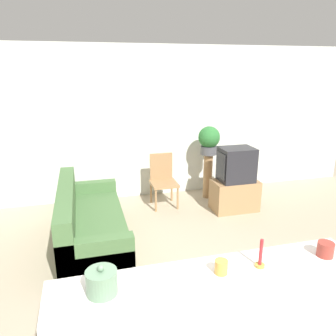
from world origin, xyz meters
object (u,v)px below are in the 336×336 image
couch (89,225)px  potted_plant (209,140)px  television (236,165)px  decorative_bowl (102,282)px  wooden_chair (163,178)px

couch → potted_plant: (2.17, 1.18, 0.81)m
couch → television: television is taller
couch → decorative_bowl: (0.06, -2.34, 0.75)m
wooden_chair → potted_plant: potted_plant is taller
couch → decorative_bowl: decorative_bowl is taller
decorative_bowl → potted_plant: bearing=59.0°
television → decorative_bowl: (-2.34, -2.87, 0.24)m
couch → wooden_chair: size_ratio=2.25×
wooden_chair → decorative_bowl: bearing=-110.0°
television → potted_plant: bearing=109.1°
couch → television: (2.40, 0.53, 0.51)m
wooden_chair → potted_plant: (0.88, 0.12, 0.60)m
potted_plant → television: bearing=-70.9°
potted_plant → decorative_bowl: (-2.12, -3.52, -0.06)m
wooden_chair → decorative_bowl: decorative_bowl is taller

